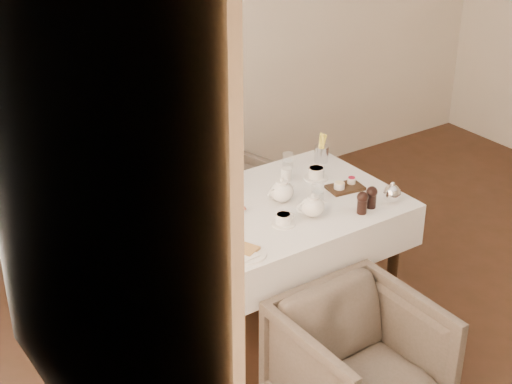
{
  "coord_description": "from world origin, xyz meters",
  "views": [
    {
      "loc": [
        -2.91,
        -1.94,
        2.65
      ],
      "look_at": [
        -0.88,
        1.02,
        0.82
      ],
      "focal_mm": 55.0,
      "sensor_mm": 36.0,
      "label": 1
    }
  ],
  "objects": [
    {
      "name": "teacup_far",
      "position": [
        -0.44,
        1.07,
        0.79
      ],
      "size": [
        0.14,
        0.14,
        0.07
      ],
      "rotation": [
        0.0,
        0.0,
        0.19
      ],
      "color": "white",
      "rests_on": "table"
    },
    {
      "name": "cutlery_knife",
      "position": [
        -1.3,
        1.01,
        0.76
      ],
      "size": [
        0.19,
        0.07,
        0.0
      ],
      "primitive_type": "cube",
      "rotation": [
        0.0,
        0.0,
        1.27
      ],
      "color": "silver",
      "rests_on": "table"
    },
    {
      "name": "armchair_far",
      "position": [
        -0.75,
        1.73,
        0.33
      ],
      "size": [
        0.89,
        0.91,
        0.67
      ],
      "primitive_type": "imported",
      "rotation": [
        0.0,
        0.0,
        3.43
      ],
      "color": "#443C32",
      "rests_on": "ground"
    },
    {
      "name": "glass_left",
      "position": [
        -0.89,
        1.21,
        0.81
      ],
      "size": [
        0.09,
        0.09,
        0.1
      ],
      "primitive_type": "cylinder",
      "rotation": [
        0.0,
        0.0,
        -0.27
      ],
      "color": "silver",
      "rests_on": "table"
    },
    {
      "name": "teapot_centre",
      "position": [
        -0.76,
        0.96,
        0.82
      ],
      "size": [
        0.18,
        0.14,
        0.14
      ],
      "primitive_type": null,
      "rotation": [
        0.0,
        0.0,
        0.04
      ],
      "color": "white",
      "rests_on": "table"
    },
    {
      "name": "pepper_mill_right",
      "position": [
        -0.41,
        0.65,
        0.81
      ],
      "size": [
        0.07,
        0.07,
        0.12
      ],
      "primitive_type": null,
      "rotation": [
        0.0,
        0.0,
        -0.32
      ],
      "color": "black",
      "rests_on": "table"
    },
    {
      "name": "glass_right",
      "position": [
        -0.48,
        1.28,
        0.8
      ],
      "size": [
        0.08,
        0.08,
        0.09
      ],
      "primitive_type": "cylinder",
      "rotation": [
        0.0,
        0.0,
        -0.34
      ],
      "color": "silver",
      "rests_on": "table"
    },
    {
      "name": "fries_cup",
      "position": [
        -0.27,
        1.24,
        0.83
      ],
      "size": [
        0.08,
        0.08,
        0.17
      ],
      "rotation": [
        0.0,
        0.0,
        0.04
      ],
      "color": "silver",
      "rests_on": "table"
    },
    {
      "name": "glass_mid",
      "position": [
        -0.6,
        0.87,
        0.8
      ],
      "size": [
        0.09,
        0.09,
        0.09
      ],
      "primitive_type": "cylinder",
      "rotation": [
        0.0,
        0.0,
        0.39
      ],
      "color": "silver",
      "rests_on": "table"
    },
    {
      "name": "creamer",
      "position": [
        -0.59,
        1.15,
        0.79
      ],
      "size": [
        0.08,
        0.08,
        0.07
      ],
      "primitive_type": "cylinder",
      "rotation": [
        0.0,
        0.0,
        -0.34
      ],
      "color": "white",
      "rests_on": "table"
    },
    {
      "name": "pepper_mill_left",
      "position": [
        -0.49,
        0.63,
        0.82
      ],
      "size": [
        0.07,
        0.07,
        0.12
      ],
      "primitive_type": null,
      "rotation": [
        0.0,
        0.0,
        0.3
      ],
      "color": "black",
      "rests_on": "table"
    },
    {
      "name": "breakfast_plate",
      "position": [
        -1.09,
        1.06,
        0.76
      ],
      "size": [
        0.28,
        0.28,
        0.04
      ],
      "rotation": [
        0.0,
        0.0,
        0.29
      ],
      "color": "white",
      "rests_on": "table"
    },
    {
      "name": "table",
      "position": [
        -0.8,
        0.95,
        0.64
      ],
      "size": [
        1.28,
        0.88,
        0.75
      ],
      "color": "black",
      "rests_on": "ground"
    },
    {
      "name": "room",
      "position": [
        -2.22,
        0.0,
        1.6
      ],
      "size": [
        5.0,
        5.0,
        5.0
      ],
      "color": "black",
      "rests_on": "ground"
    },
    {
      "name": "teapot_front",
      "position": [
        -0.72,
        0.75,
        0.82
      ],
      "size": [
        0.19,
        0.16,
        0.13
      ],
      "primitive_type": null,
      "rotation": [
        0.0,
        0.0,
        -0.23
      ],
      "color": "white",
      "rests_on": "table"
    },
    {
      "name": "side_plate",
      "position": [
        -1.21,
        0.63,
        0.76
      ],
      "size": [
        0.2,
        0.19,
        0.02
      ],
      "rotation": [
        0.0,
        0.0,
        0.21
      ],
      "color": "white",
      "rests_on": "table"
    },
    {
      "name": "cutlery_fork",
      "position": [
        -1.3,
        1.07,
        0.76
      ],
      "size": [
        0.2,
        0.05,
        0.0
      ],
      "primitive_type": "cube",
      "rotation": [
        0.0,
        0.0,
        1.41
      ],
      "color": "silver",
      "rests_on": "table"
    },
    {
      "name": "armchair_near",
      "position": [
        -0.91,
        0.14,
        0.31
      ],
      "size": [
        0.66,
        0.68,
        0.62
      ],
      "primitive_type": "imported",
      "rotation": [
        0.0,
        0.0,
        0.0
      ],
      "color": "#443C32",
      "rests_on": "ground"
    },
    {
      "name": "silver_pot",
      "position": [
        -0.29,
        0.63,
        0.81
      ],
      "size": [
        0.13,
        0.12,
        0.12
      ],
      "primitive_type": null,
      "rotation": [
        0.0,
        0.0,
        0.29
      ],
      "color": "white",
      "rests_on": "table"
    },
    {
      "name": "condiment_board",
      "position": [
        -0.39,
        0.89,
        0.77
      ],
      "size": [
        0.21,
        0.15,
        0.05
      ],
      "rotation": [
        0.0,
        0.0,
        -0.15
      ],
      "color": "black",
      "rests_on": "table"
    },
    {
      "name": "teacup_near",
      "position": [
        -0.89,
        0.76,
        0.78
      ],
      "size": [
        0.12,
        0.12,
        0.06
      ],
      "rotation": [
        0.0,
        0.0,
        -0.17
      ],
      "color": "white",
      "rests_on": "table"
    }
  ]
}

